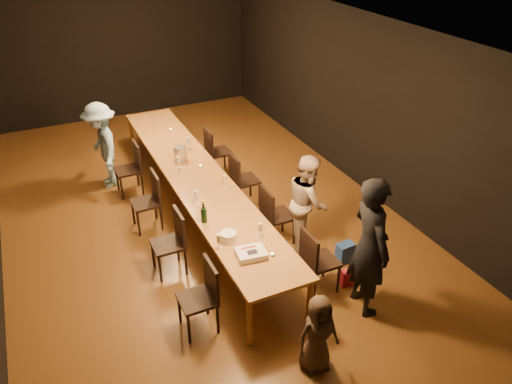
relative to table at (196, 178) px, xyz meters
name	(u,v)px	position (x,y,z in m)	size (l,w,h in m)	color
ground	(199,214)	(0.00, 0.00, -0.70)	(10.00, 10.00, 0.00)	#3F200F
room_shell	(191,95)	(0.00, 0.00, 1.38)	(6.04, 10.04, 3.02)	black
table	(196,178)	(0.00, 0.00, 0.00)	(0.90, 6.00, 0.75)	brown
chair_right_0	(321,260)	(0.85, -2.40, -0.24)	(0.42, 0.42, 0.93)	black
chair_right_1	(278,215)	(0.85, -1.20, -0.24)	(0.42, 0.42, 0.93)	black
chair_right_2	(245,179)	(0.85, 0.00, -0.24)	(0.42, 0.42, 0.93)	black
chair_right_3	(219,151)	(0.85, 1.20, -0.24)	(0.42, 0.42, 0.93)	black
chair_left_0	(197,299)	(-0.85, -2.40, -0.24)	(0.42, 0.42, 0.93)	black
chair_left_1	(168,244)	(-0.85, -1.20, -0.24)	(0.42, 0.42, 0.93)	black
chair_left_2	(145,202)	(-0.85, 0.00, -0.24)	(0.42, 0.42, 0.93)	black
chair_left_3	(128,169)	(-0.85, 1.20, -0.24)	(0.42, 0.42, 0.93)	black
woman_birthday	(370,246)	(1.18, -2.92, 0.23)	(0.68, 0.45, 1.86)	black
woman_tan	(308,202)	(1.20, -1.45, 0.04)	(0.72, 0.56, 1.48)	beige
man_blue	(103,146)	(-1.15, 1.67, 0.08)	(1.01, 0.58, 1.56)	#8BB4D7
child	(318,334)	(0.13, -3.51, -0.21)	(0.48, 0.31, 0.99)	#3E2E22
gift_bag_red	(348,278)	(1.24, -2.51, -0.58)	(0.20, 0.11, 0.23)	#BA1B3A
gift_bag_blue	(345,253)	(1.48, -2.07, -0.55)	(0.24, 0.16, 0.31)	#23469A
birthday_cake	(251,253)	(-0.09, -2.27, 0.09)	(0.39, 0.33, 0.08)	white
plate_stack	(228,237)	(-0.21, -1.85, 0.11)	(0.21, 0.21, 0.12)	white
champagne_bottle	(204,211)	(-0.34, -1.31, 0.22)	(0.08, 0.08, 0.33)	black
ice_bucket	(180,153)	(-0.05, 0.62, 0.17)	(0.22, 0.22, 0.24)	silver
wineglass_0	(219,241)	(-0.38, -1.95, 0.15)	(0.06, 0.06, 0.21)	beige
wineglass_1	(260,230)	(0.19, -1.95, 0.15)	(0.06, 0.06, 0.21)	beige
wineglass_2	(197,197)	(-0.28, -0.83, 0.15)	(0.06, 0.06, 0.21)	silver
wineglass_3	(225,181)	(0.26, -0.56, 0.15)	(0.06, 0.06, 0.21)	beige
wineglass_4	(178,162)	(-0.17, 0.35, 0.15)	(0.06, 0.06, 0.21)	silver
wineglass_5	(188,143)	(0.21, 0.99, 0.15)	(0.06, 0.06, 0.21)	silver
tealight_near	(272,255)	(0.15, -2.37, 0.06)	(0.05, 0.05, 0.03)	#B2B7B2
tealight_mid	(200,166)	(0.15, 0.22, 0.06)	(0.05, 0.05, 0.03)	#B2B7B2
tealight_far	(171,130)	(0.15, 1.88, 0.06)	(0.05, 0.05, 0.03)	#B2B7B2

